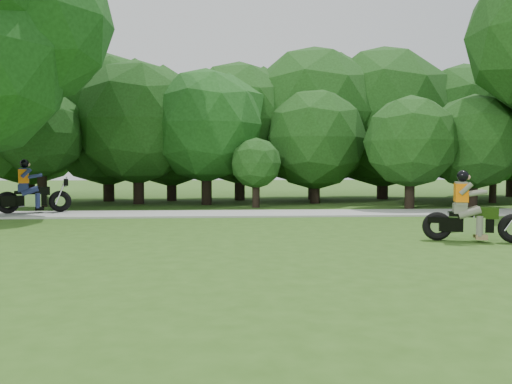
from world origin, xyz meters
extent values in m
plane|color=#2D5017|center=(0.00, 0.00, 0.00)|extent=(100.00, 100.00, 0.00)
cube|color=#969691|center=(0.00, 8.00, 0.03)|extent=(60.00, 2.20, 0.06)
cylinder|color=black|center=(-12.38, 16.36, 0.90)|extent=(0.53, 0.53, 1.80)
sphere|color=#193911|center=(-12.38, 16.36, 3.92)|extent=(6.52, 6.52, 6.52)
cylinder|color=black|center=(12.66, 16.86, 0.90)|extent=(0.48, 0.48, 1.80)
sphere|color=#193911|center=(12.66, 16.86, 3.64)|extent=(5.66, 5.66, 5.66)
cylinder|color=black|center=(-6.43, 12.98, 0.90)|extent=(0.47, 0.47, 1.80)
sphere|color=#193911|center=(-6.43, 12.98, 3.55)|extent=(5.38, 5.38, 5.38)
cylinder|color=black|center=(-1.96, 15.17, 0.90)|extent=(0.50, 0.50, 1.80)
sphere|color=#193911|center=(-1.96, 15.17, 3.72)|extent=(5.91, 5.91, 5.91)
cylinder|color=black|center=(-5.21, 14.92, 0.79)|extent=(0.46, 0.46, 1.58)
sphere|color=#193911|center=(-5.21, 14.92, 3.28)|extent=(5.24, 5.24, 5.24)
cylinder|color=black|center=(7.30, 10.48, 0.69)|extent=(0.39, 0.39, 1.38)
sphere|color=#193911|center=(7.30, 10.48, 2.62)|extent=(3.83, 3.83, 3.83)
cylinder|color=black|center=(-1.43, 10.80, 0.56)|extent=(0.30, 0.30, 1.11)
sphere|color=#193911|center=(-1.43, 10.80, 1.77)|extent=(2.03, 2.03, 2.03)
cylinder|color=black|center=(-8.12, 14.75, 0.90)|extent=(0.51, 0.51, 1.80)
sphere|color=#193911|center=(-8.12, 14.75, 3.81)|extent=(6.18, 6.18, 6.18)
cylinder|color=black|center=(4.51, 9.94, 0.72)|extent=(0.38, 0.38, 1.44)
sphere|color=#193911|center=(4.51, 9.94, 2.61)|extent=(3.59, 3.59, 3.59)
cylinder|color=black|center=(1.32, 12.87, 0.69)|extent=(0.43, 0.43, 1.38)
sphere|color=#193911|center=(1.32, 12.87, 2.85)|extent=(4.51, 4.51, 4.51)
cylinder|color=black|center=(9.33, 12.63, 0.63)|extent=(0.31, 0.31, 1.26)
sphere|color=#184513|center=(9.33, 12.63, 1.96)|extent=(2.16, 2.16, 2.16)
cylinder|color=black|center=(-10.06, 11.65, 0.90)|extent=(0.37, 0.37, 1.80)
sphere|color=#193911|center=(-10.06, 11.65, 2.93)|extent=(3.48, 3.48, 3.48)
cylinder|color=black|center=(5.27, 15.69, 0.90)|extent=(0.55, 0.55, 1.80)
sphere|color=#193911|center=(5.27, 15.69, 4.09)|extent=(7.05, 7.05, 7.05)
cylinder|color=black|center=(9.12, 15.20, 0.90)|extent=(0.50, 0.50, 1.80)
sphere|color=#193911|center=(9.12, 15.20, 3.74)|extent=(5.96, 5.96, 5.96)
cylinder|color=black|center=(1.71, 15.42, 0.90)|extent=(0.54, 0.54, 1.80)
sphere|color=#193911|center=(1.71, 15.42, 4.04)|extent=(6.90, 6.90, 6.90)
cylinder|color=black|center=(-3.45, 12.40, 0.90)|extent=(0.44, 0.44, 1.80)
sphere|color=#184513|center=(-3.45, 12.40, 3.38)|extent=(4.85, 4.85, 4.85)
sphere|color=#184513|center=(-8.74, 7.30, 6.20)|extent=(5.12, 5.12, 5.12)
torus|color=black|center=(2.07, 1.77, 0.32)|extent=(0.66, 0.37, 0.64)
cube|color=black|center=(2.63, 1.59, 0.36)|extent=(1.13, 0.56, 0.29)
cube|color=silver|center=(2.77, 1.54, 0.36)|extent=(0.51, 0.43, 0.36)
cube|color=black|center=(3.01, 1.46, 0.64)|extent=(0.54, 0.41, 0.24)
cube|color=black|center=(2.51, 1.63, 0.60)|extent=(0.54, 0.43, 0.09)
cube|color=#5B604E|center=(2.51, 1.63, 0.73)|extent=(0.37, 0.42, 0.22)
cube|color=#5B604E|center=(2.53, 1.62, 1.06)|extent=(0.35, 0.44, 0.51)
cube|color=orange|center=(2.53, 1.62, 1.08)|extent=(0.38, 0.48, 0.40)
sphere|color=black|center=(2.55, 1.61, 1.44)|extent=(0.26, 0.26, 0.26)
torus|color=black|center=(-9.96, 8.15, 0.43)|extent=(0.77, 0.43, 0.74)
torus|color=black|center=(-8.39, 8.67, 0.43)|extent=(0.77, 0.43, 0.74)
cube|color=black|center=(-9.36, 8.35, 0.49)|extent=(1.21, 0.61, 0.34)
cube|color=silver|center=(-9.20, 8.40, 0.49)|extent=(0.60, 0.50, 0.43)
cube|color=black|center=(-8.95, 8.48, 0.80)|extent=(0.63, 0.48, 0.28)
cube|color=black|center=(-9.49, 8.30, 0.76)|extent=(0.63, 0.50, 0.11)
cylinder|color=silver|center=(-8.35, 8.68, 0.80)|extent=(0.42, 0.18, 0.95)
cylinder|color=silver|center=(-8.18, 8.74, 1.26)|extent=(0.25, 0.66, 0.04)
cube|color=black|center=(-9.83, 7.94, 0.49)|extent=(0.46, 0.26, 0.36)
cube|color=black|center=(-9.98, 8.39, 0.49)|extent=(0.46, 0.26, 0.36)
cube|color=#1D264F|center=(-9.49, 8.30, 0.91)|extent=(0.43, 0.48, 0.26)
cube|color=#1D264F|center=(-9.47, 8.31, 1.29)|extent=(0.40, 0.51, 0.60)
cube|color=orange|center=(-9.47, 8.31, 1.32)|extent=(0.45, 0.56, 0.47)
sphere|color=black|center=(-9.44, 8.32, 1.74)|extent=(0.30, 0.30, 0.30)
camera|label=1|loc=(-2.63, -9.00, 1.66)|focal=35.00mm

